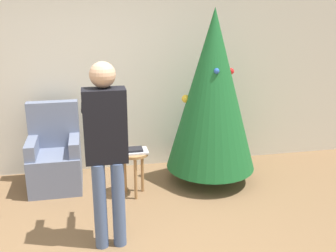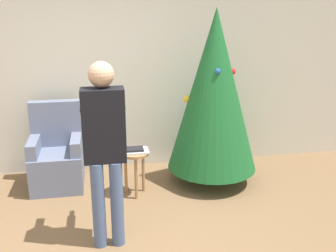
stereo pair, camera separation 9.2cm
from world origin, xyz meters
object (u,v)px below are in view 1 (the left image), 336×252
christmas_tree (212,91)px  side_stool (134,161)px  armchair (55,159)px  person_standing (106,141)px

christmas_tree → side_stool: size_ratio=3.98×
armchair → side_stool: bearing=-24.9°
christmas_tree → side_stool: (-0.99, -0.20, -0.74)m
christmas_tree → armchair: christmas_tree is taller
christmas_tree → person_standing: size_ratio=1.25×
armchair → person_standing: 1.62m
armchair → side_stool: 1.02m
person_standing → christmas_tree: bearing=40.2°
christmas_tree → side_stool: christmas_tree is taller
christmas_tree → armchair: bearing=173.3°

